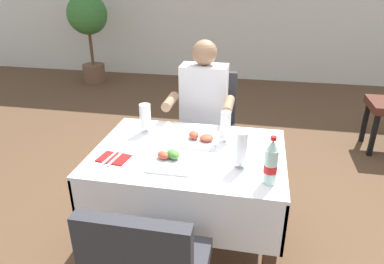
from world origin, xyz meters
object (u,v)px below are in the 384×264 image
(chair_far_diner_seat, at_px, (208,125))
(potted_plant_corner, at_px, (88,23))
(plate_far_diner, at_px, (199,139))
(cola_bottle_primary, at_px, (271,163))
(main_dining_table, at_px, (189,175))
(plate_near_camera, at_px, (171,160))
(napkin_cutlery_set, at_px, (114,158))
(beer_glass_middle, at_px, (241,150))
(beer_glass_right, at_px, (225,127))
(seated_diner_far, at_px, (203,112))
(beer_glass_left, at_px, (145,118))

(chair_far_diner_seat, bearing_deg, potted_plant_corner, 130.84)
(plate_far_diner, height_order, cola_bottle_primary, cola_bottle_primary)
(main_dining_table, height_order, chair_far_diner_seat, chair_far_diner_seat)
(plate_near_camera, bearing_deg, plate_far_diner, 70.04)
(napkin_cutlery_set, bearing_deg, beer_glass_middle, 3.01)
(napkin_cutlery_set, bearing_deg, beer_glass_right, 29.01)
(plate_near_camera, height_order, beer_glass_middle, beer_glass_middle)
(plate_near_camera, distance_m, beer_glass_middle, 0.40)
(seated_diner_far, distance_m, beer_glass_left, 0.59)
(plate_far_diner, relative_size, potted_plant_corner, 0.17)
(beer_glass_left, relative_size, napkin_cutlery_set, 1.01)
(plate_far_diner, distance_m, napkin_cutlery_set, 0.55)
(cola_bottle_primary, bearing_deg, beer_glass_left, 149.46)
(seated_diner_far, xyz_separation_m, beer_glass_right, (0.23, -0.54, 0.12))
(main_dining_table, distance_m, potted_plant_corner, 4.26)
(chair_far_diner_seat, bearing_deg, beer_glass_middle, -71.52)
(beer_glass_left, height_order, cola_bottle_primary, cola_bottle_primary)
(beer_glass_middle, relative_size, beer_glass_right, 1.04)
(seated_diner_far, xyz_separation_m, plate_near_camera, (-0.04, -0.86, 0.04))
(beer_glass_middle, xyz_separation_m, cola_bottle_primary, (0.15, -0.12, 0.00))
(beer_glass_middle, bearing_deg, main_dining_table, 155.93)
(chair_far_diner_seat, xyz_separation_m, cola_bottle_primary, (0.47, -1.08, 0.29))
(beer_glass_right, bearing_deg, chair_far_diner_seat, 107.06)
(napkin_cutlery_set, relative_size, potted_plant_corner, 0.14)
(beer_glass_left, bearing_deg, beer_glass_right, -5.82)
(plate_near_camera, bearing_deg, beer_glass_middle, 2.24)
(seated_diner_far, bearing_deg, plate_far_diner, -83.01)
(main_dining_table, height_order, seated_diner_far, seated_diner_far)
(seated_diner_far, bearing_deg, chair_far_diner_seat, 73.61)
(beer_glass_left, distance_m, napkin_cutlery_set, 0.41)
(chair_far_diner_seat, xyz_separation_m, beer_glass_middle, (0.32, -0.95, 0.29))
(plate_far_diner, xyz_separation_m, napkin_cutlery_set, (-0.44, -0.32, -0.01))
(beer_glass_left, height_order, potted_plant_corner, potted_plant_corner)
(cola_bottle_primary, bearing_deg, plate_near_camera, 168.73)
(plate_far_diner, bearing_deg, seated_diner_far, 96.99)
(beer_glass_left, bearing_deg, chair_far_diner_seat, 60.66)
(beer_glass_left, bearing_deg, cola_bottle_primary, -30.54)
(seated_diner_far, relative_size, cola_bottle_primary, 4.79)
(plate_near_camera, height_order, cola_bottle_primary, cola_bottle_primary)
(seated_diner_far, height_order, cola_bottle_primary, seated_diner_far)
(cola_bottle_primary, xyz_separation_m, potted_plant_corner, (-2.83, 3.80, 0.12))
(plate_near_camera, xyz_separation_m, cola_bottle_primary, (0.54, -0.11, 0.10))
(seated_diner_far, bearing_deg, beer_glass_left, -121.87)
(main_dining_table, relative_size, chair_far_diner_seat, 1.18)
(cola_bottle_primary, bearing_deg, seated_diner_far, 117.57)
(beer_glass_middle, bearing_deg, seated_diner_far, 112.56)
(main_dining_table, distance_m, plate_near_camera, 0.26)
(chair_far_diner_seat, bearing_deg, beer_glass_left, -119.34)
(beer_glass_right, bearing_deg, main_dining_table, -142.01)
(beer_glass_left, bearing_deg, main_dining_table, -32.13)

